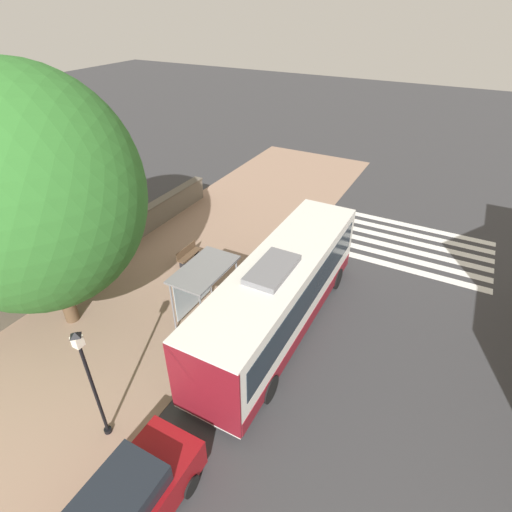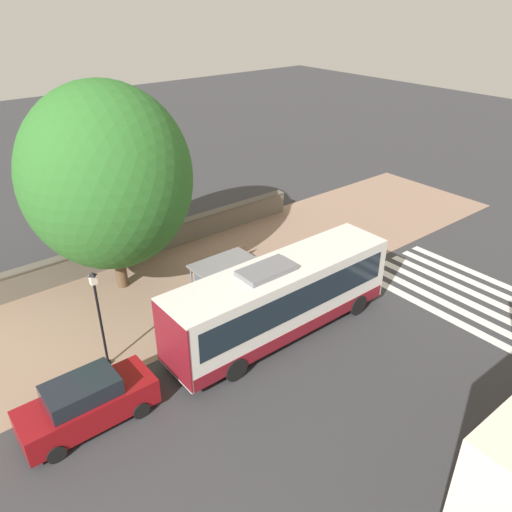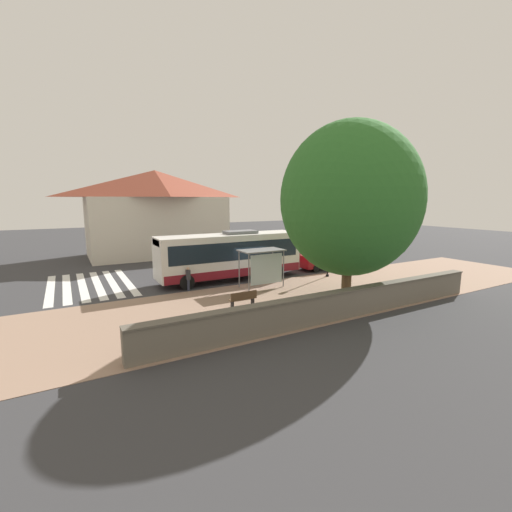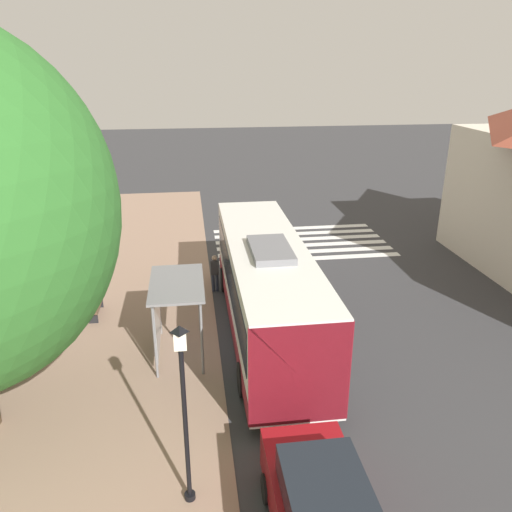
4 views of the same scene
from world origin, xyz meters
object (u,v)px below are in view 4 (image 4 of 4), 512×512
Objects in this scene: pedestrian at (215,270)px; bench at (94,304)px; bus_shelter at (172,296)px; bus at (266,286)px; street_lamp_near at (184,403)px.

pedestrian is 4.92m from bench.
pedestrian is at bearing 71.21° from bus_shelter.
bus is 4.19m from pedestrian.
bus_shelter is at bearing -44.80° from bench.
bus is at bearing 68.15° from street_lamp_near.
pedestrian is 1.01× the size of bench.
street_lamp_near reaches higher than bench.
bus_shelter is 1.84× the size of pedestrian.
bus is at bearing 14.99° from bus_shelter.
bus is at bearing -67.56° from pedestrian.
pedestrian reaches higher than bench.
bus is 6.73m from bench.
street_lamp_near is at bearing -86.31° from bus_shelter.
bus is 3.64× the size of bus_shelter.
street_lamp_near reaches higher than bus_shelter.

